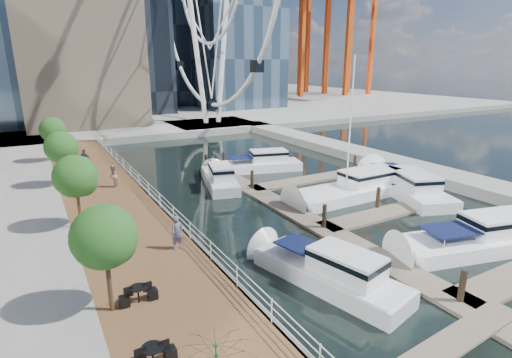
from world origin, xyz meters
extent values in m
plane|color=black|center=(0.00, 0.00, 0.00)|extent=(520.00, 520.00, 0.00)
cube|color=brown|center=(-9.00, 15.00, 0.50)|extent=(6.00, 60.00, 1.00)
cube|color=#595954|center=(-6.00, 15.00, 0.50)|extent=(0.25, 60.00, 1.00)
cube|color=gray|center=(0.00, 102.00, 0.50)|extent=(200.00, 114.00, 1.00)
cube|color=gray|center=(20.00, 20.00, 0.50)|extent=(4.00, 60.00, 1.00)
cube|color=gray|center=(14.00, 52.00, 0.50)|extent=(14.00, 12.00, 1.00)
cube|color=#6D6051|center=(3.00, 10.00, 0.10)|extent=(2.00, 32.00, 0.20)
cube|color=#6D6051|center=(9.00, 8.00, 0.10)|extent=(12.00, 2.00, 0.20)
cube|color=#6D6051|center=(9.00, 18.00, 0.10)|extent=(12.00, 2.00, 0.20)
cylinder|color=white|center=(11.50, 52.00, 14.00)|extent=(0.80, 0.80, 26.00)
cylinder|color=white|center=(16.50, 52.00, 14.00)|extent=(0.80, 0.80, 26.00)
cylinder|color=#3F2B1C|center=(-11.40, 4.00, 2.20)|extent=(0.20, 0.20, 2.40)
sphere|color=#265B1E|center=(-11.40, 4.00, 4.30)|extent=(2.60, 2.60, 2.60)
cylinder|color=#3F2B1C|center=(-11.40, 14.00, 2.20)|extent=(0.20, 0.20, 2.40)
sphere|color=#265B1E|center=(-11.40, 14.00, 4.30)|extent=(2.60, 2.60, 2.60)
cylinder|color=#3F2B1C|center=(-11.40, 24.00, 2.20)|extent=(0.20, 0.20, 2.40)
sphere|color=#265B1E|center=(-11.40, 24.00, 4.30)|extent=(2.60, 2.60, 2.60)
cylinder|color=#3F2B1C|center=(-11.40, 34.00, 2.20)|extent=(0.20, 0.20, 2.40)
sphere|color=#265B1E|center=(-11.40, 34.00, 4.30)|extent=(2.60, 2.60, 2.60)
imported|color=#545971|center=(-7.14, 8.12, 1.95)|extent=(0.74, 0.53, 1.91)
imported|color=gray|center=(-8.01, 21.69, 1.95)|extent=(1.05, 1.14, 1.89)
imported|color=#30323C|center=(-9.23, 29.01, 1.99)|extent=(1.23, 1.05, 1.98)
camera|label=1|loc=(-13.30, -11.45, 10.85)|focal=28.00mm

